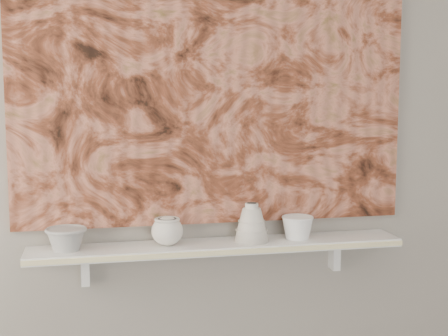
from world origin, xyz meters
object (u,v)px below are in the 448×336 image
object	(u,v)px
shelf	(218,246)
bowl_grey	(66,239)
painting	(214,79)
bowl_white	(297,227)
cup_cream	(167,231)
bell_vessel	(252,222)

from	to	relation	value
shelf	bowl_grey	distance (m)	0.56
shelf	painting	world-z (taller)	painting
bowl_grey	bowl_white	world-z (taller)	bowl_white
cup_cream	bowl_white	bearing A→B (deg)	0.00
bowl_grey	bowl_white	bearing A→B (deg)	0.00
cup_cream	shelf	bearing A→B (deg)	0.00
shelf	bowl_grey	world-z (taller)	bowl_grey
shelf	cup_cream	xyz separation A→B (m)	(-0.19, 0.00, 0.07)
bell_vessel	cup_cream	bearing A→B (deg)	180.00
bell_vessel	shelf	bearing A→B (deg)	180.00
bowl_grey	shelf	bearing A→B (deg)	0.00
shelf	bowl_white	bearing A→B (deg)	0.00
bowl_grey	bowl_white	distance (m)	0.86
painting	bowl_white	size ratio (longest dim) A/B	12.25
shelf	cup_cream	world-z (taller)	cup_cream
cup_cream	bowl_grey	bearing A→B (deg)	180.00
painting	shelf	bearing A→B (deg)	-90.00
painting	bell_vessel	xyz separation A→B (m)	(0.13, -0.08, -0.54)
bowl_grey	painting	bearing A→B (deg)	8.29
shelf	cup_cream	bearing A→B (deg)	180.00
cup_cream	painting	bearing A→B (deg)	22.81
cup_cream	bell_vessel	size ratio (longest dim) A/B	0.80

